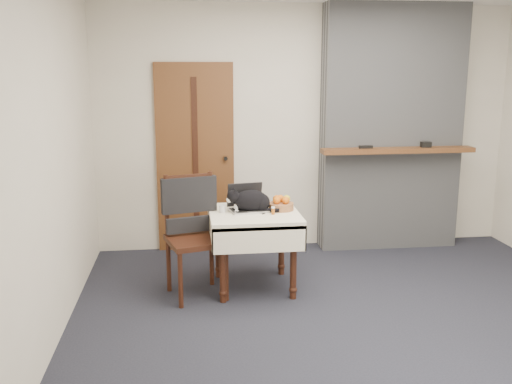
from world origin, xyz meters
TOP-DOWN VIEW (x-y plane):
  - ground at (0.00, 0.00)m, footprint 4.50×4.50m
  - room_shell at (0.00, 0.46)m, footprint 4.52×4.01m
  - door at (-1.20, 1.97)m, footprint 0.82×0.10m
  - chimney at (0.90, 1.85)m, footprint 1.62×0.48m
  - side_table at (-0.72, 0.76)m, footprint 0.78×0.78m
  - laptop at (-0.77, 0.84)m, footprint 0.36×0.32m
  - cat at (-0.74, 0.78)m, footprint 0.46×0.20m
  - cream_jar at (-0.99, 0.79)m, footprint 0.06×0.06m
  - pill_bottle at (-0.57, 0.66)m, footprint 0.03×0.03m
  - fruit_basket at (-0.47, 0.82)m, footprint 0.22×0.22m
  - desk_clutter at (-0.57, 0.82)m, footprint 0.13×0.10m
  - chair at (-1.26, 0.74)m, footprint 0.58×0.57m

SIDE VIEW (x-z plane):
  - ground at x=0.00m, z-range 0.00..0.00m
  - side_table at x=-0.72m, z-range 0.24..0.94m
  - chair at x=-1.26m, z-range 0.14..1.19m
  - desk_clutter at x=-0.57m, z-range 0.70..0.71m
  - cream_jar at x=-0.99m, z-range 0.70..0.77m
  - pill_bottle at x=-0.57m, z-range 0.70..0.77m
  - fruit_basket at x=-0.47m, z-range 0.69..0.81m
  - laptop at x=-0.77m, z-range 0.64..0.88m
  - cat at x=-0.74m, z-range 0.68..0.91m
  - door at x=-1.20m, z-range 0.00..2.00m
  - chimney at x=0.90m, z-range 0.00..2.60m
  - room_shell at x=0.00m, z-range 0.46..3.07m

